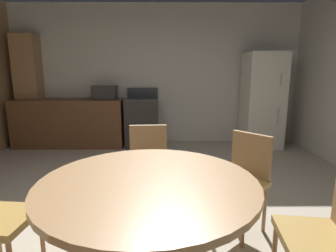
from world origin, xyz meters
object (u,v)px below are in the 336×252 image
(microwave, at_px, (105,92))
(chair_northeast, at_px, (243,176))
(refrigerator, at_px, (262,101))
(oven_range, at_px, (142,122))
(dining_table, at_px, (149,203))
(chair_east, at_px, (329,231))
(chair_north, at_px, (149,163))

(microwave, height_order, chair_northeast, microwave)
(refrigerator, bearing_deg, microwave, 179.03)
(microwave, distance_m, chair_northeast, 3.42)
(refrigerator, bearing_deg, oven_range, 178.65)
(chair_northeast, bearing_deg, oven_range, -109.83)
(oven_range, relative_size, chair_northeast, 1.26)
(refrigerator, distance_m, microwave, 2.97)
(dining_table, distance_m, chair_east, 1.06)
(oven_range, distance_m, chair_northeast, 3.07)
(dining_table, xyz_separation_m, chair_northeast, (0.79, 0.70, -0.11))
(chair_north, bearing_deg, chair_east, 39.42)
(refrigerator, relative_size, chair_east, 2.02)
(dining_table, distance_m, chair_north, 1.06)
(dining_table, relative_size, chair_north, 1.52)
(chair_east, relative_size, chair_northeast, 1.00)
(refrigerator, distance_m, dining_table, 4.00)
(oven_range, height_order, dining_table, oven_range)
(microwave, bearing_deg, chair_northeast, -57.23)
(refrigerator, bearing_deg, chair_northeast, -112.13)
(dining_table, relative_size, chair_northeast, 1.52)
(refrigerator, distance_m, chair_northeast, 3.04)
(refrigerator, relative_size, chair_north, 2.02)
(oven_range, bearing_deg, refrigerator, -1.35)
(dining_table, height_order, chair_east, chair_east)
(microwave, xyz_separation_m, dining_table, (1.05, -3.54, -0.42))
(oven_range, relative_size, refrigerator, 0.62)
(refrigerator, height_order, microwave, refrigerator)
(chair_north, bearing_deg, oven_range, -177.18)
(microwave, bearing_deg, dining_table, -73.57)
(chair_north, distance_m, chair_east, 1.63)
(refrigerator, distance_m, chair_east, 3.75)
(chair_north, height_order, chair_east, same)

